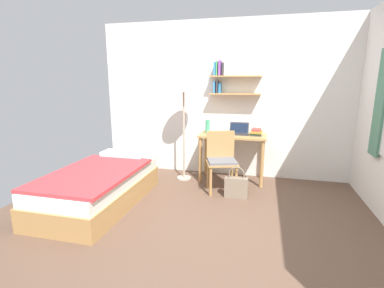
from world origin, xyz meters
name	(u,v)px	position (x,y,z in m)	size (l,w,h in m)	color
ground_plane	(202,229)	(0.00, 0.00, 0.00)	(5.28, 5.28, 0.00)	brown
wall_back	(227,99)	(0.00, 2.02, 1.31)	(4.40, 0.27, 2.60)	white
bed	(100,186)	(-1.47, 0.35, 0.24)	(0.98, 1.86, 0.54)	#B2844C
desk	(232,144)	(0.14, 1.70, 0.62)	(1.06, 0.54, 0.77)	#B2844C
desk_chair	(221,158)	(0.03, 1.20, 0.50)	(0.53, 0.50, 0.89)	#B2844C
standing_lamp	(184,89)	(-0.64, 1.56, 1.48)	(0.42, 0.42, 1.67)	#B2A893
laptop	(239,131)	(0.23, 1.77, 0.82)	(0.31, 0.21, 0.19)	#2D2D33
water_bottle	(208,126)	(-0.28, 1.74, 0.88)	(0.07, 0.07, 0.23)	#42A87F
book_stack	(256,132)	(0.51, 1.74, 0.82)	(0.21, 0.25, 0.11)	#333338
handbag	(236,187)	(0.28, 0.98, 0.16)	(0.32, 0.11, 0.45)	gray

